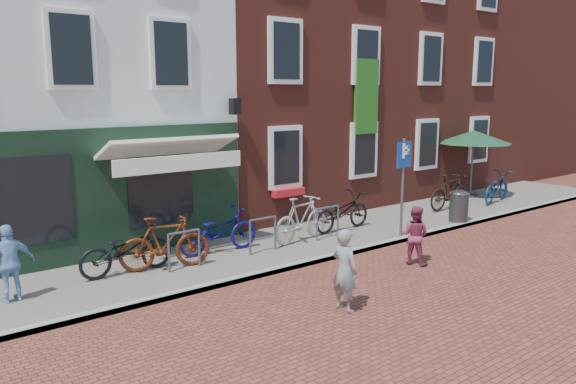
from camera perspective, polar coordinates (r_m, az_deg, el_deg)
ground at (r=12.95m, az=5.98°, el=-6.65°), size 80.00×80.00×0.00m
sidewalk at (r=14.64m, az=4.77°, el=-4.40°), size 24.00×3.00×0.10m
building_stucco at (r=16.33m, az=-25.56°, el=11.93°), size 8.00×8.00×9.00m
building_brick_mid at (r=19.16m, az=-4.19°, el=14.03°), size 6.00×8.00×10.00m
building_brick_right at (r=23.02m, az=8.71°, el=13.33°), size 6.00×8.00×10.00m
filler_right at (r=28.05m, az=18.08°, el=11.38°), size 7.00×8.00×9.00m
litter_bin at (r=16.47m, az=17.19°, el=-1.20°), size 0.53×0.53×0.97m
parking_sign at (r=14.27m, az=11.79°, el=2.15°), size 0.50×0.08×2.51m
parasol at (r=20.31m, az=18.57°, el=5.64°), size 2.62×2.62×2.43m
woman at (r=9.69m, az=5.85°, el=-7.99°), size 0.40×0.57×1.47m
boy at (r=12.50m, az=12.92°, el=-4.36°), size 0.70×0.78×1.31m
cafe_person at (r=10.94m, az=-26.69°, el=-6.57°), size 0.85×0.43×1.40m
bicycle_0 at (r=11.76m, az=-16.31°, el=-5.68°), size 1.95×0.69×1.02m
bicycle_1 at (r=11.83m, az=-12.57°, el=-5.13°), size 1.96×1.01×1.13m
bicycle_2 at (r=12.83m, az=-7.19°, el=-4.00°), size 1.98×0.81×1.02m
bicycle_3 at (r=13.67m, az=1.39°, el=-2.78°), size 1.95×0.84×1.13m
bicycle_4 at (r=14.81m, az=5.58°, el=-2.02°), size 1.97×0.78×1.02m
bicycle_5 at (r=18.03m, az=16.35°, el=0.03°), size 1.89×0.55×1.13m
bicycle_6 at (r=19.72m, az=20.66°, el=0.48°), size 2.04×1.08×1.02m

